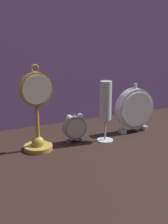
% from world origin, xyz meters
% --- Properties ---
extents(ground_plane, '(4.00, 4.00, 0.00)m').
position_xyz_m(ground_plane, '(0.00, 0.00, 0.00)').
color(ground_plane, black).
extents(fabric_backdrop_drape, '(1.70, 0.01, 0.60)m').
position_xyz_m(fabric_backdrop_drape, '(0.00, 0.33, 0.30)').
color(fabric_backdrop_drape, '#8460A8').
rests_on(fabric_backdrop_drape, ground_plane).
extents(pocket_watch_on_stand, '(0.12, 0.10, 0.31)m').
position_xyz_m(pocket_watch_on_stand, '(-0.19, 0.05, 0.12)').
color(pocket_watch_on_stand, gold).
rests_on(pocket_watch_on_stand, ground_plane).
extents(alarm_clock_twin_bell, '(0.09, 0.03, 0.11)m').
position_xyz_m(alarm_clock_twin_bell, '(-0.04, 0.07, 0.06)').
color(alarm_clock_twin_bell, gray).
rests_on(alarm_clock_twin_bell, ground_plane).
extents(mantel_clock_silver, '(0.17, 0.04, 0.21)m').
position_xyz_m(mantel_clock_silver, '(0.23, 0.07, 0.10)').
color(mantel_clock_silver, silver).
rests_on(mantel_clock_silver, ground_plane).
extents(champagne_flute, '(0.06, 0.06, 0.23)m').
position_xyz_m(champagne_flute, '(0.07, 0.03, 0.14)').
color(champagne_flute, silver).
rests_on(champagne_flute, ground_plane).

